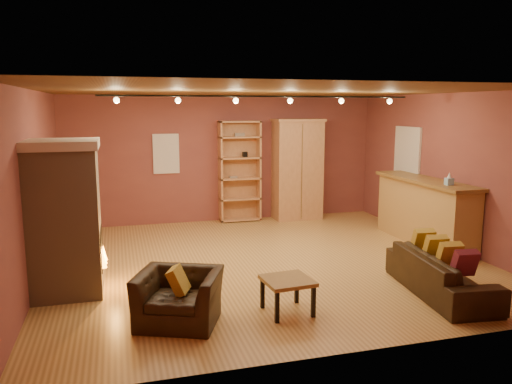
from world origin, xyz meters
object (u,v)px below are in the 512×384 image
object	(u,v)px
fireplace	(66,218)
coffee_table	(287,284)
loveseat	(441,266)
armchair	(179,289)
bookcase	(239,170)
bar_counter	(425,211)
armoire	(297,169)

from	to	relation	value
fireplace	coffee_table	bearing A→B (deg)	-28.75
loveseat	armchair	bearing A→B (deg)	96.42
armchair	coffee_table	size ratio (longest dim) A/B	1.79
coffee_table	bookcase	bearing A→B (deg)	82.81
fireplace	loveseat	distance (m)	5.18
fireplace	bar_counter	size ratio (longest dim) A/B	0.83
armoire	loveseat	distance (m)	5.06
bar_counter	coffee_table	size ratio (longest dim) A/B	4.10
bar_counter	loveseat	size ratio (longest dim) A/B	1.28
armchair	coffee_table	world-z (taller)	armchair
bar_counter	coffee_table	world-z (taller)	bar_counter
fireplace	bookcase	size ratio (longest dim) A/B	0.94
loveseat	coffee_table	bearing A→B (deg)	97.94
armoire	armchair	world-z (taller)	armoire
fireplace	loveseat	size ratio (longest dim) A/B	1.06
bookcase	armoire	bearing A→B (deg)	-7.36
loveseat	bar_counter	bearing A→B (deg)	-22.39
armoire	bar_counter	xyz separation A→B (m)	(1.57, -2.66, -0.53)
fireplace	coffee_table	size ratio (longest dim) A/B	3.39
armoire	bar_counter	world-z (taller)	armoire
armoire	bar_counter	distance (m)	3.14
armchair	bar_counter	bearing A→B (deg)	47.83
armchair	coffee_table	bearing A→B (deg)	19.67
fireplace	coffee_table	distance (m)	3.14
bookcase	coffee_table	size ratio (longest dim) A/B	3.60
fireplace	armchair	world-z (taller)	fireplace
fireplace	armchair	distance (m)	2.05
armchair	coffee_table	distance (m)	1.35
bookcase	loveseat	xyz separation A→B (m)	(1.59, -5.16, -0.75)
loveseat	armchair	distance (m)	3.59
armoire	bookcase	bearing A→B (deg)	172.64
bookcase	armchair	world-z (taller)	bookcase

